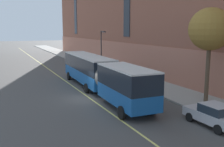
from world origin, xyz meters
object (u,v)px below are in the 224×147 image
Objects in this scene: street_tree_mid_block at (210,30)px; fire_hydrant at (142,84)px; city_bus at (99,73)px; parked_car_red_1 at (93,68)px; parked_car_navy_3 at (138,86)px; parked_car_silver_2 at (214,115)px; street_lamp at (102,46)px.

street_tree_mid_block reaches higher than fire_hydrant.
city_bus is 11.83m from parked_car_red_1.
parked_car_red_1 is at bearing 98.53° from fire_hydrant.
parked_car_navy_3 is 8.78m from street_tree_mid_block.
city_bus is at bearing 106.50° from parked_car_silver_2.
parked_car_red_1 is (3.48, 11.23, -1.29)m from city_bus.
parked_car_red_1 is 13.53m from parked_car_navy_3.
parked_car_silver_2 is 8.09m from street_tree_mid_block.
parked_car_silver_2 is at bearing -73.50° from city_bus.
parked_car_silver_2 is at bearing -89.67° from parked_car_red_1.
parked_car_silver_2 is 0.69× the size of street_lamp.
city_bus is 4.31m from parked_car_navy_3.
city_bus is 4.56× the size of parked_car_navy_3.
street_lamp is 8.55× the size of fire_hydrant.
parked_car_navy_3 is at bearing -97.42° from street_lamp.
parked_car_silver_2 is 5.89× the size of fire_hydrant.
parked_car_red_1 is at bearing 101.05° from street_tree_mid_block.
parked_car_red_1 and parked_car_navy_3 have the same top height.
parked_car_red_1 is at bearing -153.32° from street_lamp.
street_tree_mid_block reaches higher than parked_car_red_1.
fire_hydrant is (-0.10, -12.29, -3.49)m from street_lamp.
street_lamp is (5.29, 12.14, 1.91)m from city_bus.
parked_car_silver_2 is at bearing -88.79° from parked_car_navy_3.
fire_hydrant is (1.78, 2.15, -0.29)m from parked_car_navy_3.
street_tree_mid_block reaches higher than parked_car_silver_2.
parked_car_navy_3 reaches higher than fire_hydrant.
parked_car_red_1 is at bearing 90.33° from parked_car_silver_2.
fire_hydrant is (5.19, -0.15, -1.58)m from city_bus.
street_lamp is at bearing 82.58° from parked_car_navy_3.
parked_car_red_1 and parked_car_silver_2 have the same top height.
parked_car_navy_3 is 2.81m from fire_hydrant.
city_bus reaches higher than fire_hydrant.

